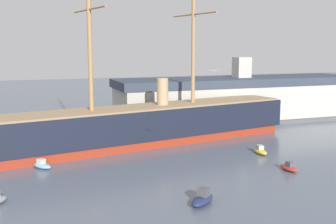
% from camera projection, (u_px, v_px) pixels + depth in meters
% --- Properties ---
extents(tall_ship, '(65.21, 18.72, 31.62)m').
position_uv_depth(tall_ship, '(146.00, 125.00, 70.86)').
color(tall_ship, maroon).
rests_on(tall_ship, ground).
extents(motorboat_near_centre, '(4.07, 3.82, 1.66)m').
position_uv_depth(motorboat_near_centre, '(202.00, 199.00, 44.13)').
color(motorboat_near_centre, '#1E284C').
rests_on(motorboat_near_centre, ground).
extents(motorboat_mid_right, '(1.54, 3.18, 1.29)m').
position_uv_depth(motorboat_mid_right, '(289.00, 167.00, 55.96)').
color(motorboat_mid_right, '#B22D28').
rests_on(motorboat_mid_right, ground).
extents(motorboat_alongside_bow, '(2.92, 3.26, 1.31)m').
position_uv_depth(motorboat_alongside_bow, '(42.00, 165.00, 57.04)').
color(motorboat_alongside_bow, '#7FB2D6').
rests_on(motorboat_alongside_bow, ground).
extents(motorboat_alongside_stern, '(1.52, 3.30, 1.36)m').
position_uv_depth(motorboat_alongside_stern, '(260.00, 151.00, 64.73)').
color(motorboat_alongside_stern, gold).
rests_on(motorboat_alongside_stern, ground).
extents(motorboat_far_right, '(1.96, 3.43, 1.35)m').
position_uv_depth(motorboat_far_right, '(247.00, 125.00, 85.80)').
color(motorboat_far_right, silver).
rests_on(motorboat_far_right, ground).
extents(dinghy_distant_centre, '(2.51, 1.79, 0.54)m').
position_uv_depth(dinghy_distant_centre, '(101.00, 128.00, 84.42)').
color(dinghy_distant_centre, gray).
rests_on(dinghy_distant_centre, ground).
extents(dockside_warehouse_right, '(59.86, 15.37, 14.14)m').
position_uv_depth(dockside_warehouse_right, '(239.00, 99.00, 93.28)').
color(dockside_warehouse_right, '#565659').
rests_on(dockside_warehouse_right, ground).
extents(seagull_in_flight, '(1.11, 0.71, 0.13)m').
position_uv_depth(seagull_in_flight, '(214.00, 70.00, 42.40)').
color(seagull_in_flight, silver).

